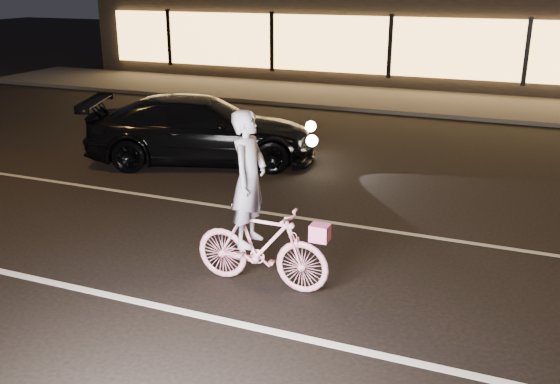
% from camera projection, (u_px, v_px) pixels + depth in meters
% --- Properties ---
extents(ground, '(90.00, 90.00, 0.00)m').
position_uv_depth(ground, '(163.00, 249.00, 9.38)').
color(ground, black).
rests_on(ground, ground).
extents(lane_stripe_near, '(60.00, 0.12, 0.01)m').
position_uv_depth(lane_stripe_near, '(100.00, 293.00, 8.07)').
color(lane_stripe_near, silver).
rests_on(lane_stripe_near, ground).
extents(lane_stripe_far, '(60.00, 0.10, 0.01)m').
position_uv_depth(lane_stripe_far, '(224.00, 207.00, 11.13)').
color(lane_stripe_far, gray).
rests_on(lane_stripe_far, ground).
extents(sidewalk, '(30.00, 4.00, 0.12)m').
position_uv_depth(sidewalk, '(375.00, 99.00, 20.74)').
color(sidewalk, '#383533').
rests_on(sidewalk, ground).
extents(storefront, '(25.40, 8.42, 4.20)m').
position_uv_depth(storefront, '(414.00, 23.00, 25.28)').
color(storefront, black).
rests_on(storefront, ground).
extents(cyclist, '(1.86, 0.64, 2.35)m').
position_uv_depth(cyclist, '(258.00, 226.00, 8.05)').
color(cyclist, '#EF356D').
rests_on(cyclist, ground).
extents(sedan, '(5.38, 3.66, 1.45)m').
position_uv_depth(sedan, '(202.00, 130.00, 13.64)').
color(sedan, black).
rests_on(sedan, ground).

